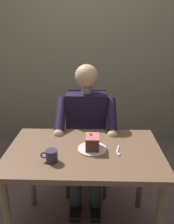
# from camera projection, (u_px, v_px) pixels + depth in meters

# --- Properties ---
(cafe_rear_panel) EXTENTS (6.40, 0.12, 3.00)m
(cafe_rear_panel) POSITION_uv_depth(u_px,v_px,m) (89.00, 33.00, 3.02)
(cafe_rear_panel) COLOR gray
(cafe_rear_panel) RESTS_ON ground
(dining_table) EXTENTS (1.10, 0.70, 0.75)m
(dining_table) POSITION_uv_depth(u_px,v_px,m) (84.00, 161.00, 1.65)
(dining_table) COLOR brown
(dining_table) RESTS_ON ground
(chair) EXTENTS (0.42, 0.42, 0.91)m
(chair) POSITION_uv_depth(u_px,v_px,m) (87.00, 139.00, 2.31)
(chair) COLOR brown
(chair) RESTS_ON ground
(seated_person) EXTENTS (0.53, 0.58, 1.28)m
(seated_person) POSITION_uv_depth(u_px,v_px,m) (86.00, 132.00, 2.09)
(seated_person) COLOR #1D1430
(seated_person) RESTS_ON ground
(dessert_plate) EXTENTS (0.21, 0.21, 0.01)m
(dessert_plate) POSITION_uv_depth(u_px,v_px,m) (92.00, 149.00, 1.62)
(dessert_plate) COLOR silver
(dessert_plate) RESTS_ON dining_table
(cake_slice) EXTENTS (0.09, 0.12, 0.12)m
(cake_slice) POSITION_uv_depth(u_px,v_px,m) (92.00, 142.00, 1.61)
(cake_slice) COLOR #562F24
(cake_slice) RESTS_ON dessert_plate
(coffee_cup) EXTENTS (0.11, 0.08, 0.08)m
(coffee_cup) POSITION_uv_depth(u_px,v_px,m) (51.00, 156.00, 1.47)
(coffee_cup) COLOR #3D3349
(coffee_cup) RESTS_ON dining_table
(dessert_spoon) EXTENTS (0.04, 0.14, 0.01)m
(dessert_spoon) POSITION_uv_depth(u_px,v_px,m) (118.00, 152.00, 1.59)
(dessert_spoon) COLOR silver
(dessert_spoon) RESTS_ON dining_table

